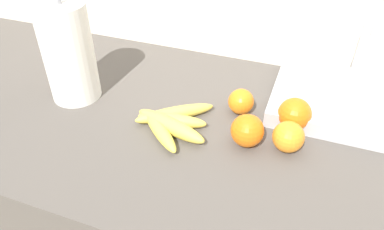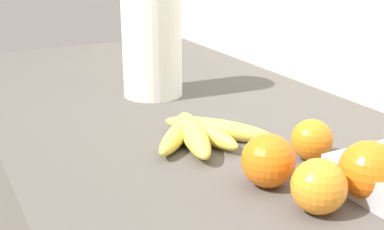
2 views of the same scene
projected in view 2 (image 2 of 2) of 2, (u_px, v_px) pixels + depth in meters
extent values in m
ellipsoid|color=#E8D04C|center=(178.00, 134.00, 0.87)|extent=(0.15, 0.14, 0.03)
ellipsoid|color=#E4CA4C|center=(193.00, 134.00, 0.86)|extent=(0.20, 0.09, 0.04)
ellipsoid|color=#E9CD4C|center=(204.00, 132.00, 0.88)|extent=(0.17, 0.06, 0.03)
ellipsoid|color=#DDC94C|center=(217.00, 129.00, 0.90)|extent=(0.18, 0.15, 0.03)
sphere|color=orange|center=(268.00, 161.00, 0.72)|extent=(0.08, 0.08, 0.08)
sphere|color=orange|center=(312.00, 140.00, 0.81)|extent=(0.07, 0.07, 0.07)
sphere|color=orange|center=(369.00, 170.00, 0.68)|extent=(0.08, 0.08, 0.08)
sphere|color=orange|center=(319.00, 186.00, 0.65)|extent=(0.07, 0.07, 0.07)
cylinder|color=white|center=(152.00, 37.00, 1.11)|extent=(0.13, 0.13, 0.25)
cylinder|color=gray|center=(152.00, 30.00, 1.10)|extent=(0.02, 0.02, 0.28)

